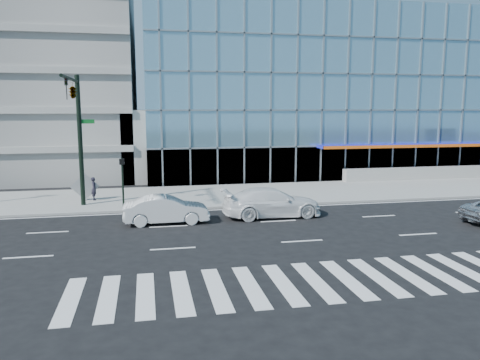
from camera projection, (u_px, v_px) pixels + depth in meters
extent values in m
plane|color=black|center=(278.00, 221.00, 25.74)|extent=(160.00, 160.00, 0.00)
cube|color=gray|center=(247.00, 194.00, 33.48)|extent=(120.00, 8.00, 0.15)
cube|color=#73A7C1|center=(335.00, 96.00, 52.52)|extent=(42.00, 26.00, 15.00)
cube|color=gray|center=(8.00, 68.00, 45.50)|extent=(24.00, 24.00, 20.00)
cube|color=gray|center=(158.00, 144.00, 41.55)|extent=(6.00, 8.00, 6.00)
cube|color=gray|center=(12.00, 8.00, 84.05)|extent=(14.00, 14.00, 48.00)
cylinder|color=black|center=(80.00, 141.00, 28.77)|extent=(0.28, 0.28, 8.00)
cylinder|color=black|center=(70.00, 79.00, 25.51)|extent=(0.18, 5.60, 0.18)
imported|color=black|center=(66.00, 89.00, 24.25)|extent=(0.18, 0.22, 1.10)
imported|color=black|center=(73.00, 90.00, 26.38)|extent=(0.48, 2.24, 0.90)
cube|color=#0C591E|center=(87.00, 121.00, 28.68)|extent=(0.90, 0.05, 0.25)
cylinder|color=black|center=(123.00, 182.00, 28.67)|extent=(0.12, 0.12, 3.00)
cube|color=black|center=(122.00, 162.00, 28.33)|extent=(0.30, 0.25, 0.35)
imported|color=white|center=(272.00, 202.00, 26.73)|extent=(5.73, 2.45, 1.65)
imported|color=silver|center=(166.00, 210.00, 25.17)|extent=(4.56, 1.61, 1.50)
imported|color=black|center=(94.00, 189.00, 30.79)|extent=(0.40, 0.58, 1.52)
cube|color=#949494|center=(85.00, 187.00, 30.65)|extent=(1.84, 0.15, 1.84)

